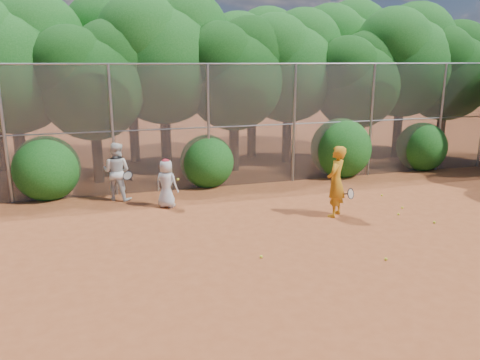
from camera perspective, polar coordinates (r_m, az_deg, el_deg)
name	(u,v)px	position (r m, az deg, el deg)	size (l,w,h in m)	color
ground	(316,252)	(10.56, 9.29, -8.63)	(80.00, 80.00, 0.00)	brown
fence_back	(235,125)	(15.43, -0.67, 6.75)	(20.05, 0.09, 4.03)	gray
tree_1	(12,58)	(17.41, -26.05, 13.18)	(4.64, 4.03, 6.35)	black
tree_2	(93,77)	(16.53, -17.47, 11.94)	(3.99, 3.47, 5.47)	black
tree_3	(164,52)	(17.70, -9.25, 15.14)	(4.89, 4.26, 6.70)	black
tree_4	(235,70)	(17.64, -0.63, 13.25)	(4.19, 3.64, 5.73)	black
tree_5	(290,62)	(19.23, 6.07, 14.13)	(4.51, 3.92, 6.17)	black
tree_6	(358,77)	(19.47, 14.14, 12.08)	(3.86, 3.36, 5.29)	black
tree_7	(404,56)	(21.35, 19.39, 14.06)	(4.77, 4.14, 6.53)	black
tree_8	(448,67)	(22.34, 23.99, 12.43)	(4.25, 3.70, 5.82)	black
tree_10	(131,47)	(19.79, -13.16, 15.53)	(5.15, 4.48, 7.06)	black
tree_11	(253,59)	(20.38, 1.60, 14.53)	(4.64, 4.03, 6.35)	black
tree_12	(342,51)	(22.76, 12.31, 15.07)	(5.02, 4.37, 6.88)	black
bush_0	(46,166)	(15.38, -22.53, 1.64)	(2.00, 2.00, 2.00)	#134F15
bush_1	(207,159)	(15.69, -4.06, 2.57)	(1.80, 1.80, 1.80)	#134F15
bush_2	(341,145)	(17.44, 12.19, 4.14)	(2.20, 2.20, 2.20)	#134F15
bush_3	(422,145)	(19.40, 21.28, 4.04)	(1.90, 1.90, 1.90)	#134F15
player_yellow	(336,182)	(12.73, 11.62, -0.19)	(0.92, 0.82, 1.92)	#C47F17
player_teen	(167,183)	(13.47, -8.95, -0.40)	(0.81, 0.76, 1.41)	silver
player_white	(117,172)	(14.45, -14.81, 1.00)	(1.07, 0.99, 1.75)	silver
ball_0	(402,208)	(14.10, 19.18, -3.20)	(0.07, 0.07, 0.07)	yellow
ball_1	(398,214)	(13.48, 18.75, -3.96)	(0.07, 0.07, 0.07)	yellow
ball_2	(386,259)	(10.45, 17.36, -9.19)	(0.07, 0.07, 0.07)	yellow
ball_3	(434,222)	(13.14, 22.61, -4.78)	(0.07, 0.07, 0.07)	yellow
ball_4	(261,257)	(10.10, 2.60, -9.32)	(0.07, 0.07, 0.07)	yellow
ball_5	(382,195)	(15.19, 16.92, -1.78)	(0.07, 0.07, 0.07)	yellow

